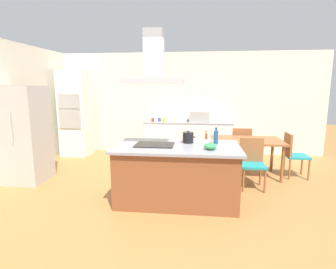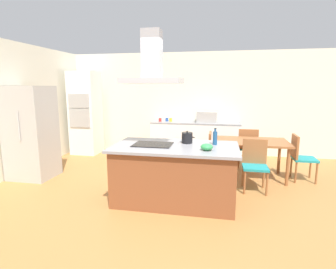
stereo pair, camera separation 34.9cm
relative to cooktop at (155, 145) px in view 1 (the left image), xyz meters
The scene contains 21 objects.
ground 1.79m from the cooktop, 76.63° to the left, with size 16.00×16.00×0.00m, color #AD753D.
wall_back 3.30m from the cooktop, 83.74° to the left, with size 7.20×0.10×2.70m, color silver.
wall_left 3.28m from the cooktop, 162.09° to the left, with size 0.10×8.80×2.70m, color silver.
kitchen_island 0.58m from the cooktop, ahead, with size 1.94×1.09×0.90m.
cooktop is the anchor object (origin of this frame).
tea_kettle 0.57m from the cooktop, 24.23° to the left, with size 0.23×0.18×0.20m.
olive_oil_bottle 0.98m from the cooktop, 11.51° to the left, with size 0.07×0.07×0.26m.
mixing_bowl 0.88m from the cooktop, 14.06° to the right, with size 0.18×0.18×0.10m, color #33934C.
back_counter 2.94m from the cooktop, 81.93° to the left, with size 2.28×0.62×0.90m.
countertop_microwave 2.97m from the cooktop, 76.43° to the left, with size 0.50×0.38×0.28m, color #B2AFAA.
coffee_mug_red 2.86m from the cooktop, 100.38° to the left, with size 0.08×0.08×0.09m, color red.
coffee_mug_blue 2.94m from the cooktop, 96.94° to the left, with size 0.08×0.08×0.09m, color #2D56B2.
coffee_mug_yellow 2.87m from the cooktop, 94.84° to the left, with size 0.08×0.08×0.09m, color gold.
wall_oven_stack 3.68m from the cooktop, 133.87° to the left, with size 0.70×0.66×2.20m.
refrigerator 2.69m from the cooktop, 167.45° to the left, with size 0.80×0.73×1.82m.
dining_table 2.18m from the cooktop, 40.40° to the left, with size 1.40×0.90×0.75m.
chair_at_left_end 1.63m from the cooktop, 62.36° to the left, with size 0.42×0.42×0.89m.
chair_facing_island 1.85m from the cooktop, 24.13° to the left, with size 0.42×0.42×0.89m.
chair_facing_back_wall 2.68m from the cooktop, 51.43° to the left, with size 0.42×0.42×0.89m.
chair_at_right_end 2.95m from the cooktop, 28.70° to the left, with size 0.42×0.42×0.89m.
range_hood 1.20m from the cooktop, ahead, with size 0.90×0.55×0.78m.
Camera 1 is at (0.32, -4.05, 1.80)m, focal length 28.59 mm.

